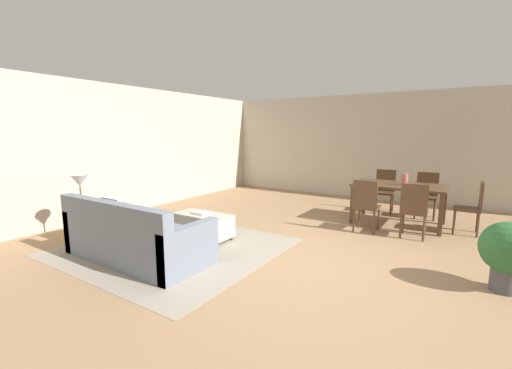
{
  "coord_description": "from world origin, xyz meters",
  "views": [
    {
      "loc": [
        1.69,
        -3.79,
        1.73
      ],
      "look_at": [
        -1.37,
        0.96,
        0.83
      ],
      "focal_mm": 23.03,
      "sensor_mm": 36.0,
      "label": 1
    }
  ],
  "objects_px": {
    "dining_chair_far_right": "(427,192)",
    "dining_chair_head_east": "(473,204)",
    "ottoman_table": "(203,225)",
    "side_table": "(82,214)",
    "couch": "(135,239)",
    "dining_chair_near_left": "(366,203)",
    "dining_table": "(399,189)",
    "table_lamp": "(80,182)",
    "book_on_ottoman": "(201,213)",
    "dining_chair_near_right": "(414,208)",
    "vase_centerpiece": "(405,179)",
    "dining_chair_far_left": "(385,188)",
    "potted_plant": "(508,251)"
  },
  "relations": [
    {
      "from": "vase_centerpiece",
      "to": "dining_chair_near_left",
      "type": "bearing_deg",
      "value": -119.03
    },
    {
      "from": "side_table",
      "to": "dining_chair_far_right",
      "type": "xyz_separation_m",
      "value": [
        4.45,
        4.62,
        0.09
      ]
    },
    {
      "from": "ottoman_table",
      "to": "vase_centerpiece",
      "type": "height_order",
      "value": "vase_centerpiece"
    },
    {
      "from": "dining_chair_far_right",
      "to": "dining_chair_head_east",
      "type": "height_order",
      "value": "same"
    },
    {
      "from": "side_table",
      "to": "dining_chair_near_left",
      "type": "distance_m",
      "value": 4.71
    },
    {
      "from": "ottoman_table",
      "to": "dining_table",
      "type": "relative_size",
      "value": 0.6
    },
    {
      "from": "dining_chair_head_east",
      "to": "table_lamp",
      "type": "bearing_deg",
      "value": -144.11
    },
    {
      "from": "dining_chair_near_left",
      "to": "dining_chair_far_left",
      "type": "xyz_separation_m",
      "value": [
        -0.05,
        1.75,
        0.0
      ]
    },
    {
      "from": "ottoman_table",
      "to": "dining_chair_far_right",
      "type": "relative_size",
      "value": 1.05
    },
    {
      "from": "dining_chair_near_right",
      "to": "couch",
      "type": "bearing_deg",
      "value": -135.45
    },
    {
      "from": "ottoman_table",
      "to": "dining_chair_head_east",
      "type": "xyz_separation_m",
      "value": [
        3.7,
        2.67,
        0.28
      ]
    },
    {
      "from": "side_table",
      "to": "table_lamp",
      "type": "bearing_deg",
      "value": 26.57
    },
    {
      "from": "couch",
      "to": "dining_chair_head_east",
      "type": "distance_m",
      "value": 5.47
    },
    {
      "from": "couch",
      "to": "dining_chair_head_east",
      "type": "bearing_deg",
      "value": 44.58
    },
    {
      "from": "dining_chair_far_right",
      "to": "vase_centerpiece",
      "type": "relative_size",
      "value": 4.39
    },
    {
      "from": "dining_chair_near_left",
      "to": "dining_chair_far_left",
      "type": "distance_m",
      "value": 1.75
    },
    {
      "from": "dining_chair_head_east",
      "to": "potted_plant",
      "type": "height_order",
      "value": "dining_chair_head_east"
    },
    {
      "from": "ottoman_table",
      "to": "side_table",
      "type": "bearing_deg",
      "value": -143.93
    },
    {
      "from": "side_table",
      "to": "dining_table",
      "type": "distance_m",
      "value": 5.56
    },
    {
      "from": "dining_table",
      "to": "dining_chair_head_east",
      "type": "xyz_separation_m",
      "value": [
        1.19,
        -0.0,
        -0.15
      ]
    },
    {
      "from": "ottoman_table",
      "to": "dining_chair_near_left",
      "type": "distance_m",
      "value": 2.81
    },
    {
      "from": "dining_chair_near_right",
      "to": "dining_chair_far_left",
      "type": "height_order",
      "value": "same"
    },
    {
      "from": "side_table",
      "to": "dining_chair_head_east",
      "type": "height_order",
      "value": "dining_chair_head_east"
    },
    {
      "from": "dining_chair_near_left",
      "to": "dining_chair_far_left",
      "type": "bearing_deg",
      "value": 91.5
    },
    {
      "from": "ottoman_table",
      "to": "dining_chair_far_right",
      "type": "xyz_separation_m",
      "value": [
        2.91,
        3.5,
        0.28
      ]
    },
    {
      "from": "dining_chair_near_right",
      "to": "dining_chair_far_left",
      "type": "bearing_deg",
      "value": 115.26
    },
    {
      "from": "ottoman_table",
      "to": "vase_centerpiece",
      "type": "xyz_separation_m",
      "value": [
        2.6,
        2.65,
        0.63
      ]
    },
    {
      "from": "dining_chair_far_left",
      "to": "vase_centerpiece",
      "type": "xyz_separation_m",
      "value": [
        0.51,
        -0.9,
        0.35
      ]
    },
    {
      "from": "dining_chair_near_right",
      "to": "book_on_ottoman",
      "type": "height_order",
      "value": "dining_chair_near_right"
    },
    {
      "from": "table_lamp",
      "to": "dining_chair_near_right",
      "type": "bearing_deg",
      "value": 34.01
    },
    {
      "from": "dining_chair_near_left",
      "to": "vase_centerpiece",
      "type": "xyz_separation_m",
      "value": [
        0.47,
        0.84,
        0.35
      ]
    },
    {
      "from": "vase_centerpiece",
      "to": "dining_chair_far_left",
      "type": "bearing_deg",
      "value": 119.61
    },
    {
      "from": "dining_chair_far_left",
      "to": "book_on_ottoman",
      "type": "relative_size",
      "value": 3.54
    },
    {
      "from": "dining_table",
      "to": "dining_chair_far_right",
      "type": "height_order",
      "value": "dining_chair_far_right"
    },
    {
      "from": "couch",
      "to": "vase_centerpiece",
      "type": "height_order",
      "value": "vase_centerpiece"
    },
    {
      "from": "dining_chair_near_left",
      "to": "dining_chair_far_right",
      "type": "bearing_deg",
      "value": 65.32
    },
    {
      "from": "side_table",
      "to": "dining_chair_near_right",
      "type": "xyz_separation_m",
      "value": [
        4.43,
        2.99,
        0.09
      ]
    },
    {
      "from": "table_lamp",
      "to": "dining_chair_near_left",
      "type": "distance_m",
      "value": 4.72
    },
    {
      "from": "dining_chair_near_left",
      "to": "dining_chair_far_right",
      "type": "distance_m",
      "value": 1.86
    },
    {
      "from": "dining_table",
      "to": "dining_chair_near_left",
      "type": "height_order",
      "value": "dining_chair_near_left"
    },
    {
      "from": "couch",
      "to": "dining_chair_far_left",
      "type": "distance_m",
      "value": 5.25
    },
    {
      "from": "ottoman_table",
      "to": "dining_chair_far_left",
      "type": "height_order",
      "value": "dining_chair_far_left"
    },
    {
      "from": "couch",
      "to": "side_table",
      "type": "relative_size",
      "value": 3.87
    },
    {
      "from": "couch",
      "to": "dining_chair_near_left",
      "type": "distance_m",
      "value": 3.79
    },
    {
      "from": "couch",
      "to": "book_on_ottoman",
      "type": "xyz_separation_m",
      "value": [
        0.15,
        1.17,
        0.14
      ]
    },
    {
      "from": "ottoman_table",
      "to": "table_lamp",
      "type": "height_order",
      "value": "table_lamp"
    },
    {
      "from": "dining_chair_near_right",
      "to": "potted_plant",
      "type": "relative_size",
      "value": 1.18
    },
    {
      "from": "side_table",
      "to": "book_on_ottoman",
      "type": "relative_size",
      "value": 2.09
    },
    {
      "from": "couch",
      "to": "dining_chair_near_left",
      "type": "bearing_deg",
      "value": 52.02
    },
    {
      "from": "couch",
      "to": "dining_table",
      "type": "xyz_separation_m",
      "value": [
        2.71,
        3.84,
        0.38
      ]
    }
  ]
}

